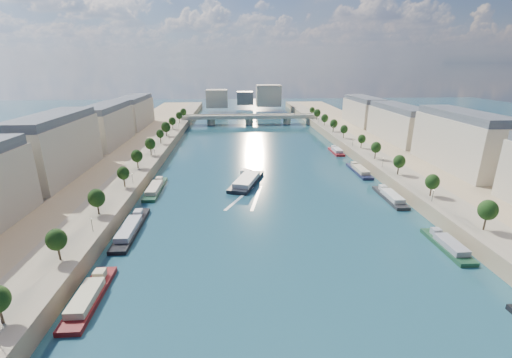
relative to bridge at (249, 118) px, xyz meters
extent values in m
plane|color=#0B2C34|center=(0.00, -131.30, -5.08)|extent=(700.00, 700.00, 0.00)
cube|color=#9E8460|center=(-72.00, -131.30, -2.58)|extent=(44.00, 520.00, 5.00)
cube|color=#9E8460|center=(72.00, -131.30, -2.58)|extent=(44.00, 520.00, 5.00)
cube|color=gray|center=(-57.00, -131.30, -0.03)|extent=(14.00, 520.00, 0.10)
cube|color=gray|center=(57.00, -131.30, -0.03)|extent=(14.00, 520.00, 0.10)
cylinder|color=#382B1E|center=(-55.00, -213.30, 1.83)|extent=(0.50, 0.50, 3.82)
ellipsoid|color=black|center=(-55.00, -213.30, 5.42)|extent=(4.80, 4.80, 5.52)
cylinder|color=#382B1E|center=(-55.00, -189.30, 1.83)|extent=(0.50, 0.50, 3.82)
ellipsoid|color=black|center=(-55.00, -189.30, 5.42)|extent=(4.80, 4.80, 5.52)
cylinder|color=#382B1E|center=(-55.00, -165.30, 1.83)|extent=(0.50, 0.50, 3.82)
ellipsoid|color=black|center=(-55.00, -165.30, 5.42)|extent=(4.80, 4.80, 5.52)
cylinder|color=#382B1E|center=(-55.00, -141.30, 1.83)|extent=(0.50, 0.50, 3.82)
ellipsoid|color=black|center=(-55.00, -141.30, 5.42)|extent=(4.80, 4.80, 5.52)
cylinder|color=#382B1E|center=(-55.00, -117.30, 1.83)|extent=(0.50, 0.50, 3.82)
ellipsoid|color=black|center=(-55.00, -117.30, 5.42)|extent=(4.80, 4.80, 5.52)
cylinder|color=#382B1E|center=(-55.00, -93.30, 1.83)|extent=(0.50, 0.50, 3.82)
ellipsoid|color=black|center=(-55.00, -93.30, 5.42)|extent=(4.80, 4.80, 5.52)
cylinder|color=#382B1E|center=(-55.00, -69.30, 1.83)|extent=(0.50, 0.50, 3.82)
ellipsoid|color=black|center=(-55.00, -69.30, 5.42)|extent=(4.80, 4.80, 5.52)
cylinder|color=#382B1E|center=(-55.00, -45.30, 1.83)|extent=(0.50, 0.50, 3.82)
ellipsoid|color=black|center=(-55.00, -45.30, 5.42)|extent=(4.80, 4.80, 5.52)
cylinder|color=#382B1E|center=(-55.00, -21.30, 1.83)|extent=(0.50, 0.50, 3.82)
ellipsoid|color=black|center=(-55.00, -21.30, 5.42)|extent=(4.80, 4.80, 5.52)
cylinder|color=#382B1E|center=(-55.00, 2.70, 1.83)|extent=(0.50, 0.50, 3.82)
ellipsoid|color=black|center=(-55.00, 2.70, 5.42)|extent=(4.80, 4.80, 5.52)
cylinder|color=#382B1E|center=(55.00, -205.30, 1.83)|extent=(0.50, 0.50, 3.82)
ellipsoid|color=black|center=(55.00, -205.30, 5.42)|extent=(4.80, 4.80, 5.52)
cylinder|color=#382B1E|center=(55.00, -181.30, 1.83)|extent=(0.50, 0.50, 3.82)
ellipsoid|color=black|center=(55.00, -181.30, 5.42)|extent=(4.80, 4.80, 5.52)
cylinder|color=#382B1E|center=(55.00, -157.30, 1.83)|extent=(0.50, 0.50, 3.82)
ellipsoid|color=black|center=(55.00, -157.30, 5.42)|extent=(4.80, 4.80, 5.52)
cylinder|color=#382B1E|center=(55.00, -133.30, 1.83)|extent=(0.50, 0.50, 3.82)
ellipsoid|color=black|center=(55.00, -133.30, 5.42)|extent=(4.80, 4.80, 5.52)
cylinder|color=#382B1E|center=(55.00, -109.30, 1.83)|extent=(0.50, 0.50, 3.82)
ellipsoid|color=black|center=(55.00, -109.30, 5.42)|extent=(4.80, 4.80, 5.52)
cylinder|color=#382B1E|center=(55.00, -85.30, 1.83)|extent=(0.50, 0.50, 3.82)
ellipsoid|color=black|center=(55.00, -85.30, 5.42)|extent=(4.80, 4.80, 5.52)
cylinder|color=#382B1E|center=(55.00, -61.30, 1.83)|extent=(0.50, 0.50, 3.82)
ellipsoid|color=black|center=(55.00, -61.30, 5.42)|extent=(4.80, 4.80, 5.52)
cylinder|color=#382B1E|center=(55.00, -37.30, 1.83)|extent=(0.50, 0.50, 3.82)
ellipsoid|color=black|center=(55.00, -37.30, 5.42)|extent=(4.80, 4.80, 5.52)
cylinder|color=#382B1E|center=(55.00, -13.30, 1.83)|extent=(0.50, 0.50, 3.82)
ellipsoid|color=black|center=(55.00, -13.30, 5.42)|extent=(4.80, 4.80, 5.52)
cylinder|color=#382B1E|center=(55.00, 10.70, 1.83)|extent=(0.50, 0.50, 3.82)
ellipsoid|color=black|center=(55.00, 10.70, 5.42)|extent=(4.80, 4.80, 5.52)
cylinder|color=black|center=(-52.50, -201.30, 1.92)|extent=(0.14, 0.14, 4.00)
sphere|color=#FFE5B2|center=(-52.50, -201.30, 4.02)|extent=(0.36, 0.36, 0.36)
cylinder|color=black|center=(-52.50, -161.30, 1.92)|extent=(0.14, 0.14, 4.00)
sphere|color=#FFE5B2|center=(-52.50, -161.30, 4.02)|extent=(0.36, 0.36, 0.36)
cylinder|color=black|center=(-52.50, -121.30, 1.92)|extent=(0.14, 0.14, 4.00)
sphere|color=#FFE5B2|center=(-52.50, -121.30, 4.02)|extent=(0.36, 0.36, 0.36)
cylinder|color=black|center=(-52.50, -81.30, 1.92)|extent=(0.14, 0.14, 4.00)
sphere|color=#FFE5B2|center=(-52.50, -81.30, 4.02)|extent=(0.36, 0.36, 0.36)
cylinder|color=black|center=(-52.50, -41.30, 1.92)|extent=(0.14, 0.14, 4.00)
sphere|color=#FFE5B2|center=(-52.50, -41.30, 4.02)|extent=(0.36, 0.36, 0.36)
cylinder|color=black|center=(52.50, -186.30, 1.92)|extent=(0.14, 0.14, 4.00)
sphere|color=#FFE5B2|center=(52.50, -186.30, 4.02)|extent=(0.36, 0.36, 0.36)
cylinder|color=black|center=(52.50, -146.30, 1.92)|extent=(0.14, 0.14, 4.00)
sphere|color=#FFE5B2|center=(52.50, -146.30, 4.02)|extent=(0.36, 0.36, 0.36)
cylinder|color=black|center=(52.50, -106.30, 1.92)|extent=(0.14, 0.14, 4.00)
sphere|color=#FFE5B2|center=(52.50, -106.30, 4.02)|extent=(0.36, 0.36, 0.36)
cylinder|color=black|center=(52.50, -66.30, 1.92)|extent=(0.14, 0.14, 4.00)
sphere|color=#FFE5B2|center=(52.50, -66.30, 4.02)|extent=(0.36, 0.36, 0.36)
cylinder|color=black|center=(52.50, -26.30, 1.92)|extent=(0.14, 0.14, 4.00)
sphere|color=#FFE5B2|center=(52.50, -26.30, 4.02)|extent=(0.36, 0.36, 0.36)
cube|color=#C2B395|center=(-85.00, -148.30, 9.92)|extent=(16.00, 52.00, 20.00)
cube|color=#474C54|center=(-85.00, -148.30, 21.52)|extent=(14.72, 50.44, 3.20)
cube|color=#C2B395|center=(-85.00, -90.30, 9.92)|extent=(16.00, 52.00, 20.00)
cube|color=#474C54|center=(-85.00, -90.30, 21.52)|extent=(14.72, 50.44, 3.20)
cube|color=#C2B395|center=(-85.00, -32.30, 9.92)|extent=(16.00, 52.00, 20.00)
cube|color=#474C54|center=(-85.00, -32.30, 21.52)|extent=(14.72, 50.44, 3.20)
cube|color=#C2B395|center=(85.00, -148.30, 9.92)|extent=(16.00, 52.00, 20.00)
cube|color=#474C54|center=(85.00, -148.30, 21.52)|extent=(14.72, 50.44, 3.20)
cube|color=#C2B395|center=(85.00, -90.30, 9.92)|extent=(16.00, 52.00, 20.00)
cube|color=#474C54|center=(85.00, -90.30, 21.52)|extent=(14.72, 50.44, 3.20)
cube|color=#C2B395|center=(85.00, -32.30, 9.92)|extent=(16.00, 52.00, 20.00)
cube|color=#474C54|center=(85.00, -32.30, 21.52)|extent=(14.72, 50.44, 3.20)
cube|color=#C2B395|center=(-30.00, 78.70, 8.92)|extent=(22.00, 18.00, 18.00)
cube|color=#C2B395|center=(25.00, 88.70, 10.92)|extent=(26.00, 20.00, 22.00)
cube|color=#474C54|center=(0.00, 103.70, 6.92)|extent=(18.00, 16.00, 14.00)
cube|color=#C1B79E|center=(0.00, 0.00, 1.12)|extent=(112.00, 11.00, 2.20)
cube|color=#C1B79E|center=(0.00, -5.00, 2.62)|extent=(112.00, 0.80, 0.90)
cube|color=#C1B79E|center=(0.00, 5.00, 2.62)|extent=(112.00, 0.80, 0.90)
cylinder|color=#C1B79E|center=(-32.00, 0.00, -2.58)|extent=(6.40, 6.40, 5.00)
cylinder|color=#C1B79E|center=(0.00, 0.00, -2.58)|extent=(6.40, 6.40, 5.00)
cylinder|color=#C1B79E|center=(32.00, 0.00, -2.58)|extent=(6.40, 6.40, 5.00)
cube|color=#C1B79E|center=(-52.00, 0.00, -2.58)|extent=(6.00, 12.00, 5.00)
cube|color=#C1B79E|center=(52.00, 0.00, -2.58)|extent=(6.00, 12.00, 5.00)
cube|color=black|center=(-8.28, -149.16, -4.65)|extent=(17.09, 30.18, 2.08)
cube|color=silver|center=(-8.28, -151.49, -2.67)|extent=(12.45, 20.07, 1.87)
cube|color=silver|center=(-8.28, -140.45, -2.71)|extent=(5.04, 4.62, 1.80)
cube|color=silver|center=(-11.48, -166.16, -5.06)|extent=(12.28, 23.98, 0.04)
cube|color=silver|center=(-5.08, -166.16, -5.06)|extent=(6.36, 25.72, 0.04)
cube|color=maroon|center=(-45.50, -223.76, -4.78)|extent=(5.00, 21.83, 1.80)
cube|color=#C5BC94|center=(-45.50, -225.51, -3.08)|extent=(4.10, 12.01, 1.60)
cube|color=#C5BC94|center=(-45.50, -217.21, -2.98)|extent=(2.50, 2.62, 1.80)
cube|color=black|center=(-45.50, -191.15, -4.78)|extent=(5.00, 29.00, 1.80)
cube|color=#A8ABB5|center=(-45.50, -193.47, -3.08)|extent=(4.10, 15.95, 1.60)
cube|color=#A8ABB5|center=(-45.50, -182.45, -2.98)|extent=(2.50, 3.48, 1.80)
cube|color=#1C462F|center=(-45.50, -155.87, -4.78)|extent=(5.00, 26.39, 1.80)
cube|color=beige|center=(-45.50, -157.98, -3.08)|extent=(4.10, 14.52, 1.60)
cube|color=beige|center=(-45.50, -147.95, -2.98)|extent=(2.50, 3.17, 1.80)
cube|color=#1B432A|center=(45.50, -207.65, -4.78)|extent=(5.00, 19.66, 1.80)
cube|color=gray|center=(45.50, -209.22, -3.08)|extent=(4.10, 10.81, 1.60)
cube|color=gray|center=(45.50, -201.75, -2.98)|extent=(2.50, 2.36, 1.80)
cube|color=#252628|center=(45.50, -171.01, -4.78)|extent=(5.00, 22.65, 1.80)
cube|color=beige|center=(45.50, -172.82, -3.08)|extent=(4.10, 12.46, 1.60)
cube|color=beige|center=(45.50, -164.21, -2.98)|extent=(2.50, 2.72, 1.80)
cube|color=#1A1E3A|center=(45.50, -137.52, -4.78)|extent=(5.00, 24.07, 1.80)
cube|color=#C1B391|center=(45.50, -139.44, -3.08)|extent=(4.10, 13.24, 1.60)
cube|color=#C1B391|center=(45.50, -130.30, -2.98)|extent=(2.50, 2.89, 1.80)
cube|color=maroon|center=(45.50, -100.04, -4.78)|extent=(5.00, 18.35, 1.80)
cube|color=#AFB5BC|center=(45.50, -101.51, -3.08)|extent=(4.10, 10.09, 1.60)
cube|color=#AFB5BC|center=(45.50, -94.54, -2.98)|extent=(2.50, 2.20, 1.80)
camera|label=1|loc=(-13.37, -288.31, 43.97)|focal=24.00mm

